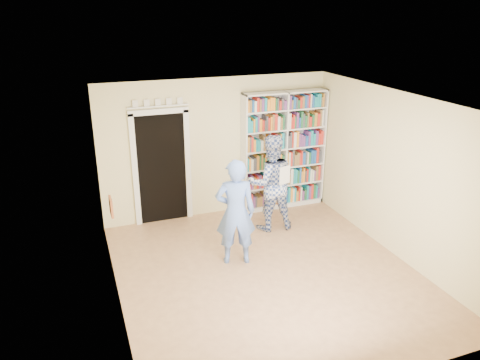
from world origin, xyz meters
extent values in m
plane|color=#976949|center=(0.00, 0.00, 0.00)|extent=(5.00, 5.00, 0.00)
plane|color=white|center=(0.00, 0.00, 2.70)|extent=(5.00, 5.00, 0.00)
plane|color=beige|center=(0.00, 2.50, 1.35)|extent=(4.50, 0.00, 4.50)
plane|color=beige|center=(-2.25, 0.00, 1.35)|extent=(0.00, 5.00, 5.00)
plane|color=beige|center=(2.25, 0.00, 1.35)|extent=(0.00, 5.00, 5.00)
cube|color=white|center=(1.35, 2.34, 1.19)|extent=(1.73, 0.33, 2.38)
cube|color=white|center=(1.35, 2.34, 1.19)|extent=(0.03, 0.33, 2.38)
cube|color=black|center=(-1.10, 2.48, 1.05)|extent=(0.90, 0.03, 2.10)
cube|color=white|center=(-1.60, 2.47, 1.05)|extent=(0.10, 0.06, 2.20)
cube|color=white|center=(-0.60, 2.47, 1.05)|extent=(0.10, 0.06, 2.20)
cube|color=white|center=(-1.10, 2.47, 2.15)|extent=(1.10, 0.06, 0.10)
cube|color=white|center=(-1.10, 2.46, 2.25)|extent=(1.10, 0.08, 0.02)
cube|color=brown|center=(-2.23, 0.20, 1.40)|extent=(0.03, 0.25, 0.25)
imported|color=#5E80D1|center=(-0.34, 0.52, 0.88)|extent=(0.72, 0.57, 1.75)
imported|color=navy|center=(0.68, 1.47, 0.90)|extent=(0.95, 0.77, 1.80)
cube|color=white|center=(0.84, 1.21, 1.12)|extent=(0.23, 0.07, 0.33)
camera|label=1|loc=(-2.61, -5.80, 3.95)|focal=35.00mm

